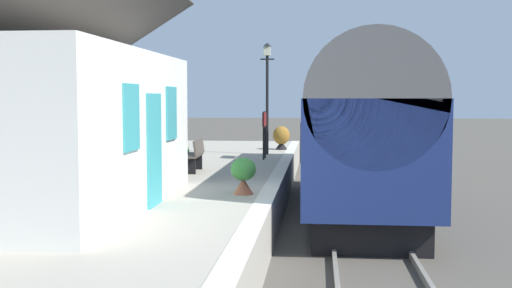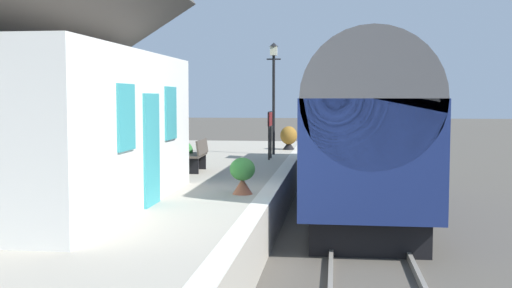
% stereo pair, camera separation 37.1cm
% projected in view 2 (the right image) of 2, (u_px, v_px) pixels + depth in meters
% --- Properties ---
extents(ground_plane, '(160.00, 160.00, 0.00)m').
position_uv_depth(ground_plane, '(323.00, 242.00, 13.08)').
color(ground_plane, '#4C473F').
extents(platform, '(32.00, 6.22, 0.99)m').
position_uv_depth(platform, '(133.00, 214.00, 13.56)').
color(platform, '#A39B8C').
rests_on(platform, ground).
extents(platform_edge_coping, '(32.00, 0.36, 0.02)m').
position_uv_depth(platform_edge_coping, '(267.00, 193.00, 13.15)').
color(platform_edge_coping, beige).
rests_on(platform_edge_coping, platform).
extents(rail_near, '(52.00, 0.08, 0.14)m').
position_uv_depth(rail_near, '(402.00, 241.00, 12.87)').
color(rail_near, gray).
rests_on(rail_near, ground).
extents(rail_far, '(52.00, 0.08, 0.14)m').
position_uv_depth(rail_far, '(332.00, 239.00, 13.05)').
color(rail_far, gray).
rests_on(rail_far, ground).
extents(train, '(9.95, 2.73, 4.32)m').
position_uv_depth(train, '(361.00, 129.00, 16.04)').
color(train, black).
rests_on(train, ground).
extents(station_building, '(7.23, 4.56, 5.30)m').
position_uv_depth(station_building, '(35.00, 122.00, 11.68)').
color(station_building, white).
rests_on(station_building, platform).
extents(bench_platform_end, '(1.41, 0.48, 0.88)m').
position_uv_depth(bench_platform_end, '(198.00, 154.00, 17.10)').
color(bench_platform_end, brown).
rests_on(bench_platform_end, platform).
extents(planter_edge_far, '(0.53, 0.53, 0.77)m').
position_uv_depth(planter_edge_far, '(242.00, 175.00, 13.09)').
color(planter_edge_far, '#9E5138').
rests_on(planter_edge_far, platform).
extents(planter_edge_near, '(0.66, 0.66, 0.92)m').
position_uv_depth(planter_edge_near, '(289.00, 137.00, 24.34)').
color(planter_edge_near, black).
rests_on(planter_edge_near, platform).
extents(planter_bench_left, '(0.58, 0.58, 0.83)m').
position_uv_depth(planter_bench_left, '(183.00, 155.00, 17.46)').
color(planter_bench_left, gray).
rests_on(planter_bench_left, platform).
extents(planter_under_sign, '(0.54, 0.54, 0.89)m').
position_uv_depth(planter_under_sign, '(152.00, 145.00, 20.68)').
color(planter_under_sign, teal).
rests_on(planter_under_sign, platform).
extents(lamp_post_platform, '(0.32, 0.50, 3.96)m').
position_uv_depth(lamp_post_platform, '(274.00, 77.00, 22.10)').
color(lamp_post_platform, black).
rests_on(lamp_post_platform, platform).
extents(station_sign_board, '(0.96, 0.06, 1.57)m').
position_uv_depth(station_sign_board, '(270.00, 123.00, 20.56)').
color(station_sign_board, black).
rests_on(station_sign_board, platform).
extents(tree_far_right, '(3.29, 2.96, 6.36)m').
position_uv_depth(tree_far_right, '(91.00, 61.00, 25.46)').
color(tree_far_right, '#4C3828').
rests_on(tree_far_right, ground).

